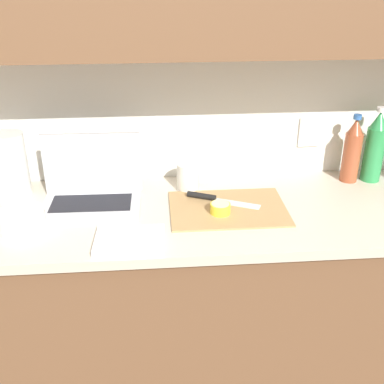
{
  "coord_description": "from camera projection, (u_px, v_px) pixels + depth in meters",
  "views": [
    {
      "loc": [
        0.07,
        -1.53,
        1.72
      ],
      "look_at": [
        0.19,
        -0.01,
        0.97
      ],
      "focal_mm": 45.0,
      "sensor_mm": 36.0,
      "label": 1
    }
  ],
  "objects": [
    {
      "name": "wall_back",
      "position": [
        129.0,
        8.0,
        1.64
      ],
      "size": [
        5.2,
        0.38,
        2.6
      ],
      "color": "white",
      "rests_on": "ground_plane"
    },
    {
      "name": "counter_unit",
      "position": [
        137.0,
        307.0,
        1.92
      ],
      "size": [
        2.36,
        0.61,
        0.89
      ],
      "color": "brown",
      "rests_on": "ground_plane"
    },
    {
      "name": "laptop",
      "position": [
        92.0,
        188.0,
        1.77
      ],
      "size": [
        0.36,
        0.24,
        0.25
      ],
      "rotation": [
        0.0,
        0.0,
        -0.02
      ],
      "color": "silver",
      "rests_on": "counter_unit"
    },
    {
      "name": "cutting_board",
      "position": [
        228.0,
        208.0,
        1.75
      ],
      "size": [
        0.42,
        0.3,
        0.01
      ],
      "primitive_type": "cube",
      "color": "tan",
      "rests_on": "counter_unit"
    },
    {
      "name": "knife",
      "position": [
        211.0,
        198.0,
        1.8
      ],
      "size": [
        0.27,
        0.14,
        0.02
      ],
      "rotation": [
        0.0,
        0.0,
        -0.42
      ],
      "color": "silver",
      "rests_on": "cutting_board"
    },
    {
      "name": "lemon_half_cut",
      "position": [
        220.0,
        208.0,
        1.7
      ],
      "size": [
        0.07,
        0.07,
        0.04
      ],
      "color": "yellow",
      "rests_on": "cutting_board"
    },
    {
      "name": "bottle_green_soda",
      "position": [
        352.0,
        151.0,
        1.92
      ],
      "size": [
        0.07,
        0.07,
        0.28
      ],
      "color": "#A34C2D",
      "rests_on": "counter_unit"
    },
    {
      "name": "bottle_oil_tall",
      "position": [
        375.0,
        147.0,
        1.92
      ],
      "size": [
        0.08,
        0.08,
        0.31
      ],
      "color": "#2D934C",
      "rests_on": "counter_unit"
    },
    {
      "name": "measuring_cup",
      "position": [
        188.0,
        177.0,
        1.88
      ],
      "size": [
        0.11,
        0.09,
        0.11
      ],
      "color": "silver",
      "rests_on": "counter_unit"
    },
    {
      "name": "bowl_white",
      "position": [
        22.0,
        220.0,
        1.62
      ],
      "size": [
        0.16,
        0.16,
        0.06
      ],
      "color": "white",
      "rests_on": "counter_unit"
    },
    {
      "name": "paper_towel_roll",
      "position": [
        10.0,
        165.0,
        1.81
      ],
      "size": [
        0.13,
        0.13,
        0.25
      ],
      "color": "white",
      "rests_on": "counter_unit"
    },
    {
      "name": "dish_towel",
      "position": [
        130.0,
        240.0,
        1.54
      ],
      "size": [
        0.23,
        0.17,
        0.02
      ],
      "primitive_type": "cube",
      "rotation": [
        0.0,
        0.0,
        -0.04
      ],
      "color": "white",
      "rests_on": "counter_unit"
    }
  ]
}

